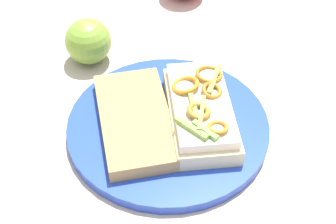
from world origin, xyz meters
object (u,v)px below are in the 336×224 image
plate (168,127)px  sandwich (201,110)px  bread_slice_side (135,120)px  apple_3 (88,41)px

plate → sandwich: size_ratio=1.52×
plate → bread_slice_side: bread_slice_side is taller
plate → apple_3: bearing=166.2°
bread_slice_side → apple_3: apple_3 is taller
apple_3 → sandwich: bearing=-4.3°
bread_slice_side → apple_3: bearing=-165.2°
apple_3 → plate: bearing=-13.8°
bread_slice_side → apple_3: size_ratio=2.48×
plate → bread_slice_side: size_ratio=1.54×
sandwich → bread_slice_side: 0.09m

